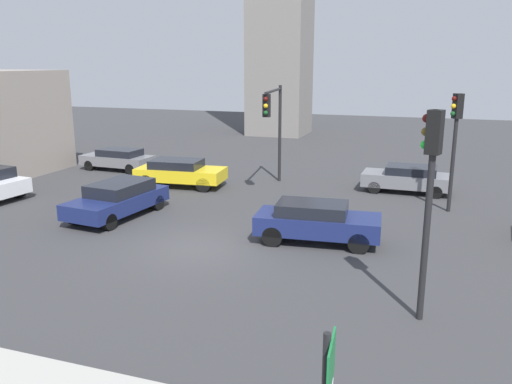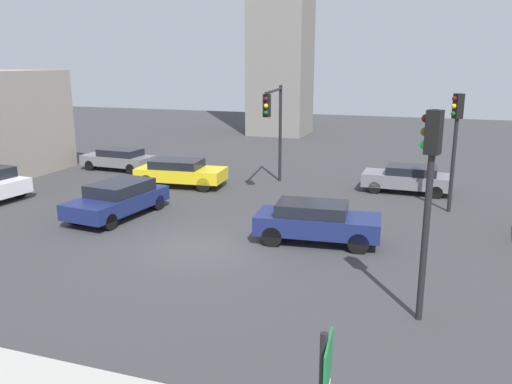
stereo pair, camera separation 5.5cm
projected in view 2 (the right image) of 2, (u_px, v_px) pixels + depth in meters
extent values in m
plane|color=#38383A|center=(199.00, 248.00, 17.70)|extent=(94.57, 94.57, 0.00)
cube|color=#197238|center=(328.00, 364.00, 6.51)|extent=(0.09, 0.77, 0.64)
cylinder|color=black|center=(427.00, 220.00, 12.19)|extent=(0.16, 0.16, 5.09)
cube|color=black|center=(434.00, 132.00, 11.69)|extent=(0.40, 0.40, 1.00)
sphere|color=#4C0F0C|center=(426.00, 118.00, 11.73)|extent=(0.20, 0.20, 0.20)
sphere|color=#594714|center=(425.00, 132.00, 11.81)|extent=(0.20, 0.20, 0.20)
sphere|color=green|center=(424.00, 145.00, 11.88)|extent=(0.20, 0.20, 0.20)
cylinder|color=black|center=(454.00, 154.00, 21.43)|extent=(0.16, 0.16, 4.90)
cube|color=black|center=(458.00, 106.00, 20.95)|extent=(0.45, 0.45, 1.00)
sphere|color=#4C0F0C|center=(455.00, 99.00, 20.83)|extent=(0.20, 0.20, 0.20)
sphere|color=yellow|center=(454.00, 106.00, 20.90)|extent=(0.20, 0.20, 0.20)
sphere|color=#14471E|center=(453.00, 114.00, 20.97)|extent=(0.20, 0.20, 0.20)
cylinder|color=black|center=(280.00, 134.00, 27.09)|extent=(0.16, 0.16, 4.98)
cylinder|color=black|center=(274.00, 91.00, 24.57)|extent=(0.66, 4.11, 0.12)
cube|color=black|center=(267.00, 106.00, 22.98)|extent=(0.36, 0.36, 1.00)
sphere|color=#4C0F0C|center=(266.00, 99.00, 22.72)|extent=(0.20, 0.20, 0.20)
sphere|color=yellow|center=(266.00, 106.00, 22.79)|extent=(0.20, 0.20, 0.20)
sphere|color=#14471E|center=(266.00, 113.00, 22.86)|extent=(0.20, 0.20, 0.20)
cube|color=navy|center=(117.00, 202.00, 21.13)|extent=(2.43, 4.68, 0.61)
cube|color=black|center=(120.00, 188.00, 21.20)|extent=(1.98, 2.69, 0.52)
cylinder|color=black|center=(108.00, 222.00, 19.53)|extent=(0.42, 0.67, 0.64)
cylinder|color=black|center=(75.00, 216.00, 20.20)|extent=(0.42, 0.67, 0.64)
cylinder|color=black|center=(157.00, 202.00, 22.22)|extent=(0.42, 0.67, 0.64)
cylinder|color=black|center=(126.00, 198.00, 22.88)|extent=(0.42, 0.67, 0.64)
cube|color=slate|center=(407.00, 180.00, 25.14)|extent=(4.14, 1.85, 0.62)
cube|color=black|center=(412.00, 170.00, 24.95)|extent=(2.33, 1.60, 0.43)
cylinder|color=black|center=(375.00, 187.00, 25.01)|extent=(0.59, 0.33, 0.59)
cylinder|color=black|center=(379.00, 181.00, 26.34)|extent=(0.59, 0.33, 0.59)
cylinder|color=black|center=(436.00, 192.00, 24.08)|extent=(0.59, 0.33, 0.59)
cylinder|color=black|center=(437.00, 185.00, 25.42)|extent=(0.59, 0.33, 0.59)
cube|color=slate|center=(118.00, 160.00, 30.39)|extent=(4.25, 1.90, 0.56)
cube|color=black|center=(120.00, 153.00, 30.20)|extent=(2.41, 1.61, 0.44)
cylinder|color=black|center=(91.00, 165.00, 30.35)|extent=(0.60, 0.33, 0.59)
cylinder|color=black|center=(106.00, 161.00, 31.60)|extent=(0.60, 0.33, 0.59)
cylinder|color=black|center=(131.00, 169.00, 29.32)|extent=(0.60, 0.33, 0.59)
cylinder|color=black|center=(145.00, 164.00, 30.56)|extent=(0.60, 0.33, 0.59)
cube|color=navy|center=(318.00, 224.00, 18.06)|extent=(4.39, 2.10, 0.65)
cube|color=black|center=(312.00, 209.00, 17.99)|extent=(2.51, 1.72, 0.47)
cylinder|color=black|center=(361.00, 230.00, 18.47)|extent=(0.72, 0.37, 0.70)
cylinder|color=black|center=(359.00, 243.00, 17.14)|extent=(0.72, 0.37, 0.70)
cylinder|color=black|center=(281.00, 224.00, 19.14)|extent=(0.72, 0.37, 0.70)
cylinder|color=black|center=(272.00, 236.00, 17.81)|extent=(0.72, 0.37, 0.70)
cube|color=yellow|center=(181.00, 174.00, 26.29)|extent=(4.53, 2.28, 0.61)
cube|color=black|center=(177.00, 164.00, 26.22)|extent=(2.59, 1.88, 0.45)
cylinder|color=black|center=(214.00, 178.00, 26.75)|extent=(0.73, 0.40, 0.70)
cylinder|color=black|center=(204.00, 185.00, 25.28)|extent=(0.73, 0.40, 0.70)
cylinder|color=black|center=(161.00, 175.00, 27.44)|extent=(0.73, 0.40, 0.70)
cylinder|color=black|center=(148.00, 181.00, 25.98)|extent=(0.73, 0.40, 0.70)
cylinder|color=black|center=(19.00, 191.00, 24.28)|extent=(0.65, 0.41, 0.62)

